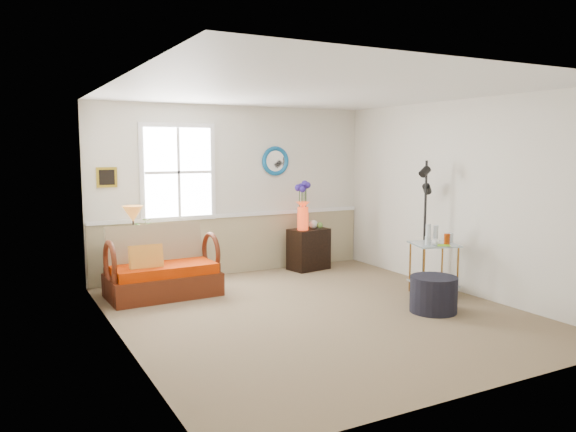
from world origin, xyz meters
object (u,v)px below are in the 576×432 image
side_table (433,269)px  floor_lamp (425,225)px  loveseat (162,262)px  cabinet (309,249)px  lamp_stand (132,267)px  ottoman (434,294)px

side_table → floor_lamp: floor_lamp is taller
loveseat → cabinet: loveseat is taller
lamp_stand → floor_lamp: bearing=-25.5°
floor_lamp → lamp_stand: bearing=147.6°
lamp_stand → floor_lamp: size_ratio=0.37×
cabinet → floor_lamp: 2.06m
cabinet → ottoman: bearing=-97.6°
cabinet → floor_lamp: bearing=-75.6°
ottoman → lamp_stand: bearing=137.3°
floor_lamp → ottoman: (-0.71, -0.97, -0.68)m
floor_lamp → ottoman: floor_lamp is taller
lamp_stand → cabinet: 2.84m
side_table → ottoman: side_table is taller
loveseat → ottoman: 3.49m
lamp_stand → loveseat: bearing=-57.7°
cabinet → side_table: 2.27m
loveseat → ottoman: bearing=-42.3°
lamp_stand → ottoman: (2.95, -2.72, -0.12)m
side_table → floor_lamp: bearing=66.2°
cabinet → floor_lamp: floor_lamp is taller
lamp_stand → ottoman: size_ratio=1.19×
side_table → ottoman: bearing=-132.1°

